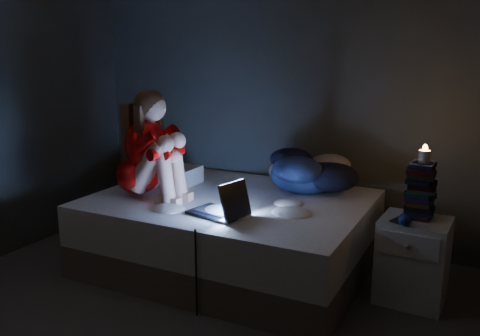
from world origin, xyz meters
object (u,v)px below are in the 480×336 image
Objects in this scene: laptop at (217,196)px; candle at (425,156)px; bed at (230,232)px; phone at (401,220)px; nightstand at (413,260)px; woman at (137,143)px.

laptop is 1.35m from candle.
bed is 14.04× the size of phone.
nightstand is at bearing 2.15° from bed.
candle is 0.43m from phone.
bed is 24.57× the size of candle.
laptop is 0.66× the size of nightstand.
bed is 0.96m from woman.
phone is at bearing 7.11° from woman.
laptop reaches higher than nightstand.
woman is at bearing -155.43° from phone.
candle reaches higher than laptop.
woman is 1.45× the size of nightstand.
candle is at bearing 5.45° from bed.
candle is (1.94, 0.40, 0.01)m from woman.
nightstand is 0.68m from candle.
candle is (0.01, 0.08, 0.68)m from nightstand.
laptop reaches higher than bed.
phone is (1.12, 0.37, -0.11)m from laptop.
woman is 1.98m from candle.
woman is 10.08× the size of candle.
phone is at bearing -133.67° from nightstand.
candle is at bearing 11.22° from woman.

